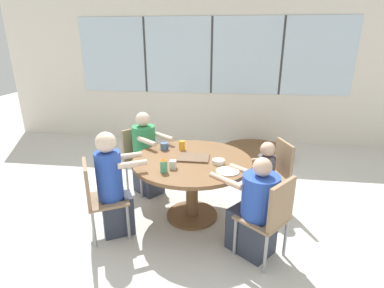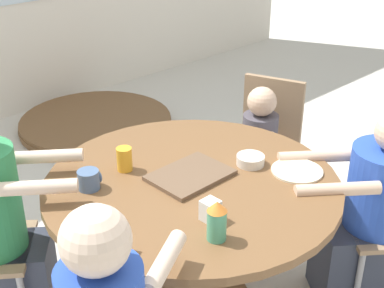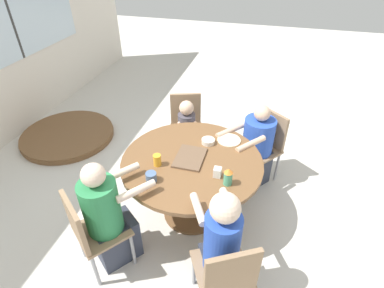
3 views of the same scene
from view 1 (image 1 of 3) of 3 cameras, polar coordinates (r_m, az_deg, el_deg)
The scene contains 19 objects.
ground_plane at distance 3.68m, azimuth -0.00°, elevation -13.49°, with size 16.00×16.00×0.00m, color beige.
wall_back_with_windows at distance 5.99m, azimuth 3.74°, elevation 13.94°, with size 8.40×0.08×2.80m.
dining_table at distance 3.40m, azimuth -0.00°, elevation -5.27°, with size 1.33×1.33×0.73m.
chair_for_woman_green_shirt at distance 2.86m, azimuth 14.87°, elevation -12.71°, with size 0.56×0.56×0.85m.
chair_for_man_blue_shirt at distance 4.17m, azimuth -10.05°, elevation -1.84°, with size 0.56×0.56×0.85m.
chair_for_man_teal_shirt at distance 3.24m, azimuth -17.57°, elevation -8.98°, with size 0.54×0.54×0.85m.
chair_for_toddler at distance 3.76m, azimuth 15.71°, elevation -4.72°, with size 0.51×0.51×0.85m.
person_woman_green_shirt at distance 2.97m, azimuth 11.89°, elevation -12.57°, with size 0.69×0.64×1.01m.
person_man_blue_shirt at distance 4.04m, azimuth -8.70°, elevation -2.52°, with size 0.61×0.57×1.11m.
person_man_teal_shirt at distance 3.23m, azimuth -14.79°, elevation -8.12°, with size 0.54×0.46×1.15m.
person_toddler at distance 3.73m, azimuth 13.39°, elevation -6.38°, with size 0.43×0.32×0.87m.
food_tray_dark at distance 3.35m, azimuth 0.26°, elevation -2.61°, with size 0.35×0.26×0.02m.
coffee_mug at distance 3.62m, azimuth -5.27°, elevation -0.44°, with size 0.10×0.09×0.09m.
sippy_cup at distance 3.00m, azimuth -5.42°, elevation -3.91°, with size 0.08×0.08×0.16m.
juice_glass at distance 3.60m, azimuth -1.90°, elevation -0.27°, with size 0.07×0.07×0.11m.
milk_carton_small at distance 3.10m, azimuth -3.67°, elevation -3.92°, with size 0.07×0.07×0.09m.
bowl_white_shallow at distance 3.22m, azimuth 5.07°, elevation -3.37°, with size 0.13×0.13×0.05m.
plate_tortillas at distance 3.05m, azimuth 6.79°, elevation -5.18°, with size 0.24×0.24×0.01m.
folded_table_stack at distance 5.55m, azimuth 12.07°, elevation -1.59°, with size 1.30×1.30×0.09m.
Camera 1 is at (0.40, -3.06, 2.00)m, focal length 28.00 mm.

